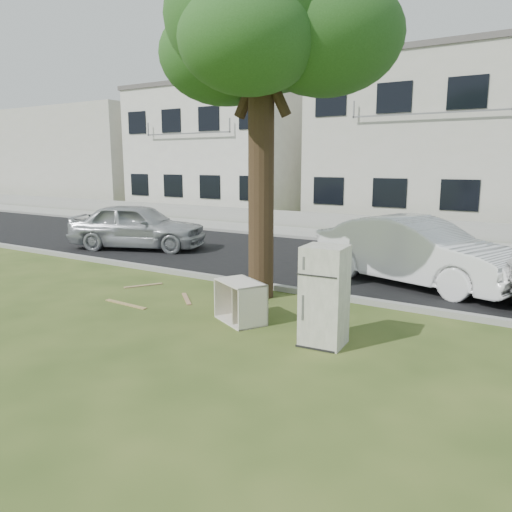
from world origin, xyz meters
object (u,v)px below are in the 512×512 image
Objects in this scene: fridge at (324,296)px; cabinet at (240,301)px; car_left at (138,226)px; car_center at (415,251)px.

cabinet is at bearing 167.04° from fridge.
car_left is (-9.00, 4.85, -0.03)m from fridge.
car_center is at bearing -111.80° from car_left.
cabinet is at bearing 173.54° from car_center.
fridge is at bearing 19.20° from cabinet.
car_left is at bearing 146.90° from fridge.
car_center is 1.08× the size of car_left.
car_left reaches higher than cabinet.
fridge reaches higher than car_left.
car_left is (-7.24, 4.60, 0.39)m from cabinet.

